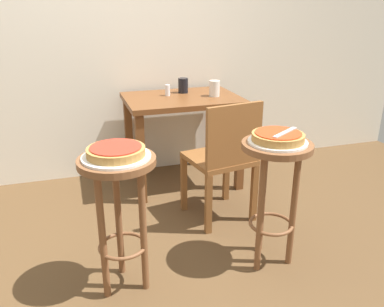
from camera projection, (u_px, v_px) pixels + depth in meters
name	position (u px, v px, depth m)	size (l,w,h in m)	color
ground_plane	(133.00, 287.00, 2.13)	(6.00, 6.00, 0.00)	brown
stool_foreground	(274.00, 177.00, 2.17)	(0.38, 0.38, 0.74)	brown
serving_plate_foreground	(277.00, 142.00, 2.10)	(0.32, 0.32, 0.01)	white
pizza_foreground	(278.00, 137.00, 2.09)	(0.28, 0.28, 0.05)	#B78442
stool_middle	(119.00, 195.00, 1.96)	(0.38, 0.38, 0.74)	brown
serving_plate_middle	(116.00, 157.00, 1.89)	(0.33, 0.33, 0.01)	white
pizza_middle	(116.00, 151.00, 1.88)	(0.28, 0.28, 0.05)	#B78442
dining_table	(182.00, 113.00, 3.19)	(0.90, 0.65, 0.73)	brown
cup_near_edge	(214.00, 88.00, 3.14)	(0.08, 0.08, 0.12)	silver
cup_far_edge	(183.00, 85.00, 3.26)	(0.08, 0.08, 0.12)	black
condiment_shaker	(168.00, 90.00, 3.16)	(0.04, 0.04, 0.09)	white
wooden_chair	(224.00, 157.00, 2.65)	(0.46, 0.46, 0.85)	brown
pizza_server_knife	(285.00, 132.00, 2.07)	(0.22, 0.02, 0.01)	silver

